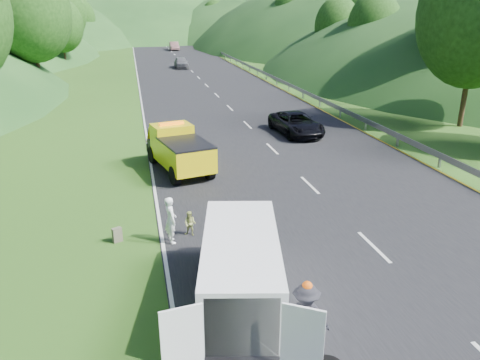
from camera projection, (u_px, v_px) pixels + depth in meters
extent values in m
plane|color=#38661E|center=(271.00, 230.00, 16.90)|extent=(320.00, 320.00, 0.00)
cube|color=black|center=(199.00, 78.00, 54.14)|extent=(14.00, 200.00, 0.02)
cube|color=gray|center=(237.00, 65.00, 67.11)|extent=(0.06, 140.00, 1.52)
cylinder|color=black|center=(153.00, 155.00, 24.11)|extent=(0.50, 0.93, 0.88)
cylinder|color=black|center=(184.00, 151.00, 24.81)|extent=(0.50, 0.93, 0.88)
cylinder|color=black|center=(175.00, 176.00, 21.13)|extent=(0.50, 0.93, 0.88)
cylinder|color=black|center=(209.00, 170.00, 21.83)|extent=(0.50, 0.93, 0.88)
cube|color=yellow|center=(172.00, 141.00, 23.54)|extent=(2.17, 1.81, 1.68)
cube|color=yellow|center=(186.00, 155.00, 21.94)|extent=(2.58, 3.37, 1.15)
cube|color=black|center=(185.00, 143.00, 21.72)|extent=(2.58, 3.37, 0.09)
cube|color=black|center=(166.00, 145.00, 24.60)|extent=(1.96, 1.44, 0.62)
cube|color=black|center=(164.00, 146.00, 25.11)|extent=(1.85, 0.60, 0.44)
cube|color=yellow|center=(164.00, 133.00, 24.66)|extent=(1.88, 1.08, 0.97)
cube|color=orange|center=(171.00, 124.00, 23.23)|extent=(1.25, 0.50, 0.14)
cube|color=black|center=(168.00, 132.00, 23.95)|extent=(1.65, 0.46, 0.80)
cylinder|color=black|center=(212.00, 265.00, 13.89)|extent=(0.43, 0.79, 0.74)
cylinder|color=black|center=(268.00, 265.00, 13.91)|extent=(0.43, 0.79, 0.74)
cylinder|color=black|center=(206.00, 335.00, 10.92)|extent=(0.43, 0.79, 0.74)
cylinder|color=black|center=(277.00, 334.00, 10.94)|extent=(0.43, 0.79, 0.74)
cube|color=white|center=(241.00, 268.00, 12.02)|extent=(2.89, 5.13, 1.72)
cube|color=white|center=(240.00, 236.00, 14.55)|extent=(2.00, 1.21, 0.93)
cube|color=black|center=(240.00, 217.00, 14.12)|extent=(1.75, 0.67, 0.78)
cube|color=black|center=(242.00, 327.00, 9.80)|extent=(1.57, 0.43, 1.49)
cube|color=white|center=(182.00, 341.00, 9.39)|extent=(0.88, 0.17, 1.58)
cube|color=white|center=(302.00, 340.00, 9.42)|extent=(0.78, 0.52, 1.58)
imported|color=white|center=(172.00, 242.00, 16.04)|extent=(0.55, 0.67, 1.64)
imported|color=tan|center=(191.00, 236.00, 16.51)|extent=(0.55, 0.51, 0.90)
imported|color=black|center=(304.00, 349.00, 11.00)|extent=(1.23, 0.86, 1.73)
cube|color=#5F5947|center=(117.00, 235.00, 16.00)|extent=(0.36, 0.29, 0.51)
imported|color=black|center=(296.00, 134.00, 29.85)|extent=(2.64, 5.06, 1.36)
imported|color=#55555A|center=(182.00, 68.00, 62.94)|extent=(1.72, 4.28, 1.46)
imported|color=brown|center=(174.00, 50.00, 90.03)|extent=(1.64, 4.71, 1.55)
imported|color=#8A455E|center=(160.00, 45.00, 103.01)|extent=(2.20, 5.41, 1.57)
imported|color=#727B56|center=(161.00, 42.00, 111.47)|extent=(1.72, 4.28, 1.46)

